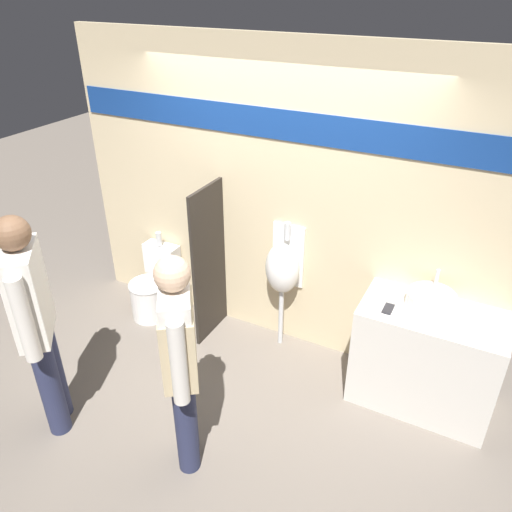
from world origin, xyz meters
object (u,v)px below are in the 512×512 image
Objects in this scene: person_in_vest at (180,353)px; urinal_near_counter at (283,268)px; person_with_lanyard at (35,320)px; toilet at (153,288)px; cell_phone at (388,309)px; sink_basin at (431,300)px.

urinal_near_counter is at bearing -37.19° from person_in_vest.
person_with_lanyard reaches higher than person_in_vest.
person_with_lanyard is (0.23, -1.50, 0.68)m from toilet.
cell_phone is 0.17× the size of toilet.
person_in_vest reaches higher than sink_basin.
sink_basin is 0.42× the size of toilet.
cell_phone is 1.60m from person_in_vest.
person_in_vest is (1.32, -1.32, 0.68)m from toilet.
cell_phone is 0.08× the size of person_with_lanyard.
person_in_vest reaches higher than toilet.
person_in_vest is at bearing -45.03° from toilet.
urinal_near_counter is 1.50m from person_in_vest.
cell_phone reaches higher than toilet.
person_with_lanyard is at bearing -124.06° from urinal_near_counter.
person_in_vest reaches higher than urinal_near_counter.
sink_basin is at bearing 32.48° from cell_phone.
cell_phone is at bearing -147.52° from sink_basin.
toilet is 0.50× the size of person_in_vest.
person_with_lanyard is (-1.09, -0.18, 0.01)m from person_in_vest.
sink_basin is 1.90m from person_in_vest.
cell_phone is 0.08× the size of person_in_vest.
urinal_near_counter is at bearing 7.15° from toilet.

